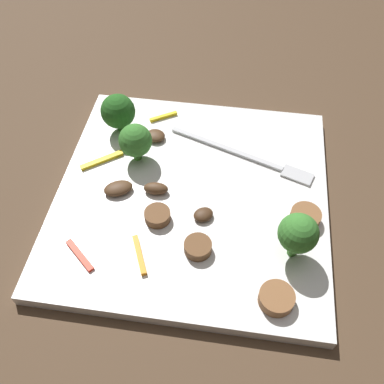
# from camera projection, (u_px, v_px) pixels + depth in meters

# --- Properties ---
(ground_plane) EXTENTS (1.40, 1.40, 0.00)m
(ground_plane) POSITION_uv_depth(u_px,v_px,m) (192.00, 200.00, 0.49)
(ground_plane) COLOR #4C3826
(plate) EXTENTS (0.30, 0.30, 0.01)m
(plate) POSITION_uv_depth(u_px,v_px,m) (192.00, 196.00, 0.48)
(plate) COLOR white
(plate) RESTS_ON ground_plane
(fork) EXTENTS (0.17, 0.07, 0.00)m
(fork) POSITION_uv_depth(u_px,v_px,m) (250.00, 158.00, 0.51)
(fork) COLOR silver
(fork) RESTS_ON plate
(broccoli_floret_0) EXTENTS (0.04, 0.04, 0.05)m
(broccoli_floret_0) POSITION_uv_depth(u_px,v_px,m) (135.00, 141.00, 0.49)
(broccoli_floret_0) COLOR #408630
(broccoli_floret_0) RESTS_ON plate
(broccoli_floret_1) EXTENTS (0.04, 0.04, 0.05)m
(broccoli_floret_1) POSITION_uv_depth(u_px,v_px,m) (118.00, 111.00, 0.52)
(broccoli_floret_1) COLOR #296420
(broccoli_floret_1) RESTS_ON plate
(broccoli_floret_2) EXTENTS (0.04, 0.04, 0.06)m
(broccoli_floret_2) POSITION_uv_depth(u_px,v_px,m) (298.00, 234.00, 0.40)
(broccoli_floret_2) COLOR #408630
(broccoli_floret_2) RESTS_ON plate
(sausage_slice_0) EXTENTS (0.04, 0.04, 0.01)m
(sausage_slice_0) POSITION_uv_depth(u_px,v_px,m) (157.00, 216.00, 0.45)
(sausage_slice_0) COLOR brown
(sausage_slice_0) RESTS_ON plate
(sausage_slice_1) EXTENTS (0.03, 0.03, 0.01)m
(sausage_slice_1) POSITION_uv_depth(u_px,v_px,m) (305.00, 217.00, 0.45)
(sausage_slice_1) COLOR brown
(sausage_slice_1) RESTS_ON plate
(sausage_slice_2) EXTENTS (0.04, 0.04, 0.01)m
(sausage_slice_2) POSITION_uv_depth(u_px,v_px,m) (198.00, 247.00, 0.43)
(sausage_slice_2) COLOR brown
(sausage_slice_2) RESTS_ON plate
(sausage_slice_3) EXTENTS (0.04, 0.04, 0.01)m
(sausage_slice_3) POSITION_uv_depth(u_px,v_px,m) (276.00, 298.00, 0.39)
(sausage_slice_3) COLOR brown
(sausage_slice_3) RESTS_ON plate
(mushroom_0) EXTENTS (0.03, 0.03, 0.01)m
(mushroom_0) POSITION_uv_depth(u_px,v_px,m) (203.00, 215.00, 0.45)
(mushroom_0) COLOR #422B19
(mushroom_0) RESTS_ON plate
(mushroom_1) EXTENTS (0.03, 0.02, 0.01)m
(mushroom_1) POSITION_uv_depth(u_px,v_px,m) (156.00, 188.00, 0.47)
(mushroom_1) COLOR #4C331E
(mushroom_1) RESTS_ON plate
(mushroom_2) EXTENTS (0.04, 0.03, 0.01)m
(mushroom_2) POSITION_uv_depth(u_px,v_px,m) (118.00, 188.00, 0.47)
(mushroom_2) COLOR #4C331E
(mushroom_2) RESTS_ON plate
(mushroom_3) EXTENTS (0.03, 0.03, 0.01)m
(mushroom_3) POSITION_uv_depth(u_px,v_px,m) (155.00, 136.00, 0.53)
(mushroom_3) COLOR #4C331E
(mushroom_3) RESTS_ON plate
(pepper_strip_0) EXTENTS (0.04, 0.03, 0.00)m
(pepper_strip_0) POSITION_uv_depth(u_px,v_px,m) (80.00, 255.00, 0.43)
(pepper_strip_0) COLOR red
(pepper_strip_0) RESTS_ON plate
(pepper_strip_1) EXTENTS (0.02, 0.04, 0.00)m
(pepper_strip_1) POSITION_uv_depth(u_px,v_px,m) (139.00, 255.00, 0.43)
(pepper_strip_1) COLOR orange
(pepper_strip_1) RESTS_ON plate
(pepper_strip_2) EXTENTS (0.03, 0.02, 0.00)m
(pepper_strip_2) POSITION_uv_depth(u_px,v_px,m) (163.00, 117.00, 0.55)
(pepper_strip_2) COLOR yellow
(pepper_strip_2) RESTS_ON plate
(pepper_strip_3) EXTENTS (0.05, 0.04, 0.00)m
(pepper_strip_3) POSITION_uv_depth(u_px,v_px,m) (102.00, 160.00, 0.50)
(pepper_strip_3) COLOR yellow
(pepper_strip_3) RESTS_ON plate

